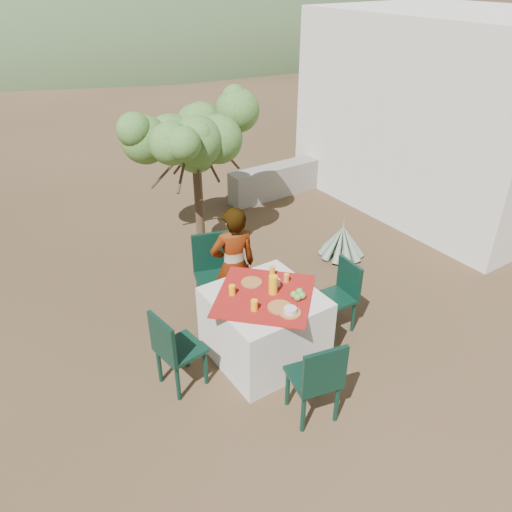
{
  "coord_description": "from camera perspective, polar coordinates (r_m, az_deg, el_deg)",
  "views": [
    {
      "loc": [
        -1.66,
        -3.28,
        3.61
      ],
      "look_at": [
        0.81,
        0.45,
        0.96
      ],
      "focal_mm": 35.0,
      "sensor_mm": 36.0,
      "label": 1
    }
  ],
  "objects": [
    {
      "name": "agave",
      "position": [
        7.08,
        9.8,
        1.59
      ],
      "size": [
        0.64,
        0.63,
        0.68
      ],
      "rotation": [
        0.0,
        0.0,
        -0.07
      ],
      "color": "gray",
      "rests_on": "ground"
    },
    {
      "name": "plate_near",
      "position": [
        4.79,
        2.74,
        -5.87
      ],
      "size": [
        0.24,
        0.24,
        0.01
      ],
      "primitive_type": "cylinder",
      "color": "brown",
      "rests_on": "table"
    },
    {
      "name": "napkin_holder",
      "position": [
        5.06,
        2.37,
        -3.13
      ],
      "size": [
        0.07,
        0.04,
        0.09
      ],
      "primitive_type": "cube",
      "rotation": [
        0.0,
        0.0,
        0.02
      ],
      "color": "silver",
      "rests_on": "table"
    },
    {
      "name": "shrub_tree",
      "position": [
        6.86,
        -6.72,
        12.69
      ],
      "size": [
        1.64,
        1.61,
        1.93
      ],
      "color": "#493824",
      "rests_on": "ground"
    },
    {
      "name": "glass_far",
      "position": [
        4.94,
        -2.75,
        -3.9
      ],
      "size": [
        0.06,
        0.06,
        0.11
      ],
      "primitive_type": "cylinder",
      "color": "#FFB110",
      "rests_on": "table"
    },
    {
      "name": "juice_pitcher",
      "position": [
        4.93,
        1.97,
        -3.3
      ],
      "size": [
        0.09,
        0.09,
        0.2
      ],
      "primitive_type": "cylinder",
      "color": "#FFB110",
      "rests_on": "table"
    },
    {
      "name": "fruit_cluster",
      "position": [
        4.91,
        4.85,
        -4.43
      ],
      "size": [
        0.15,
        0.14,
        0.08
      ],
      "color": "#5D9837",
      "rests_on": "table"
    },
    {
      "name": "ground",
      "position": [
        5.16,
        -4.92,
        -13.99
      ],
      "size": [
        160.0,
        160.0,
        0.0
      ],
      "primitive_type": "plane",
      "color": "#352718",
      "rests_on": "ground"
    },
    {
      "name": "guesthouse",
      "position": [
        9.11,
        21.64,
        15.16
      ],
      "size": [
        3.2,
        4.2,
        3.0
      ],
      "primitive_type": "cube",
      "color": "silver",
      "rests_on": "ground"
    },
    {
      "name": "chair_right",
      "position": [
        5.61,
        9.67,
        -4.15
      ],
      "size": [
        0.4,
        0.4,
        0.82
      ],
      "rotation": [
        0.0,
        0.0,
        4.64
      ],
      "color": "black",
      "rests_on": "ground"
    },
    {
      "name": "table",
      "position": [
        5.19,
        0.96,
        -7.93
      ],
      "size": [
        1.3,
        1.3,
        0.76
      ],
      "color": "silver",
      "rests_on": "ground"
    },
    {
      "name": "person",
      "position": [
        5.51,
        -2.58,
        -1.16
      ],
      "size": [
        0.58,
        0.45,
        1.42
      ],
      "primitive_type": "imported",
      "rotation": [
        0.0,
        0.0,
        2.92
      ],
      "color": "#8C6651",
      "rests_on": "ground"
    },
    {
      "name": "chair_left",
      "position": [
        4.83,
        -9.39,
        -10.35
      ],
      "size": [
        0.45,
        0.45,
        0.86
      ],
      "rotation": [
        0.0,
        0.0,
        1.71
      ],
      "color": "black",
      "rests_on": "ground"
    },
    {
      "name": "stone_wall",
      "position": [
        9.14,
        4.4,
        9.1
      ],
      "size": [
        2.6,
        0.35,
        0.55
      ],
      "primitive_type": "cube",
      "color": "gray",
      "rests_on": "ground"
    },
    {
      "name": "jar_right",
      "position": [
        5.24,
        1.88,
        -1.7
      ],
      "size": [
        0.06,
        0.06,
        0.1
      ],
      "primitive_type": "cylinder",
      "color": "orange",
      "rests_on": "table"
    },
    {
      "name": "white_bowl",
      "position": [
        4.71,
        3.93,
        -6.19
      ],
      "size": [
        0.13,
        0.13,
        0.05
      ],
      "primitive_type": "cylinder",
      "color": "silver",
      "rests_on": "bowl_plate"
    },
    {
      "name": "bowl_plate",
      "position": [
        4.73,
        3.92,
        -6.47
      ],
      "size": [
        0.21,
        0.21,
        0.01
      ],
      "primitive_type": "cylinder",
      "color": "brown",
      "rests_on": "table"
    },
    {
      "name": "chair_far",
      "position": [
        5.77,
        -4.78,
        -1.71
      ],
      "size": [
        0.56,
        0.56,
        0.97
      ],
      "rotation": [
        0.0,
        0.0,
        -0.3
      ],
      "color": "black",
      "rests_on": "ground"
    },
    {
      "name": "plate_far",
      "position": [
        5.13,
        -0.51,
        -3.03
      ],
      "size": [
        0.22,
        0.22,
        0.01
      ],
      "primitive_type": "cylinder",
      "color": "brown",
      "rests_on": "table"
    },
    {
      "name": "chair_near",
      "position": [
        4.49,
        7.04,
        -13.68
      ],
      "size": [
        0.49,
        0.49,
        0.89
      ],
      "rotation": [
        0.0,
        0.0,
        2.92
      ],
      "color": "black",
      "rests_on": "ground"
    },
    {
      "name": "hill_near_right",
      "position": [
        41.75,
        -15.78,
        24.64
      ],
      "size": [
        48.0,
        48.0,
        20.0
      ],
      "primitive_type": "ellipsoid",
      "color": "#304929",
      "rests_on": "ground"
    },
    {
      "name": "hill_far_right",
      "position": [
        57.64,
        -2.8,
        26.99
      ],
      "size": [
        36.0,
        36.0,
        14.0
      ],
      "primitive_type": "ellipsoid",
      "color": "slate",
      "rests_on": "ground"
    },
    {
      "name": "jar_left",
      "position": [
        5.14,
        3.49,
        -2.52
      ],
      "size": [
        0.06,
        0.06,
        0.09
      ],
      "primitive_type": "cylinder",
      "color": "orange",
      "rests_on": "table"
    },
    {
      "name": "glass_near",
      "position": [
        4.73,
        -0.21,
        -5.64
      ],
      "size": [
        0.07,
        0.07,
        0.11
      ],
      "primitive_type": "cylinder",
      "color": "#FFB110",
      "rests_on": "table"
    }
  ]
}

